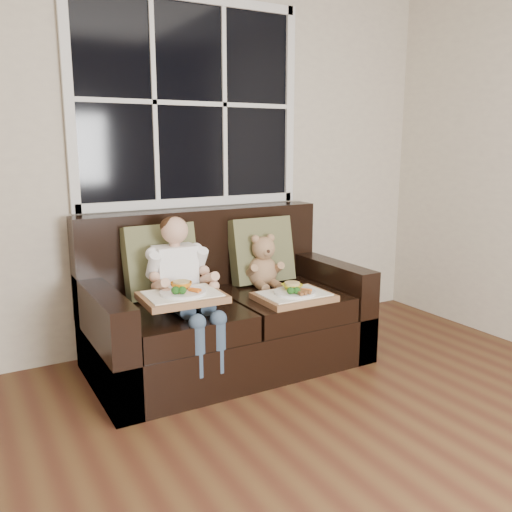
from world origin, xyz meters
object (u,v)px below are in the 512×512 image
child (182,277)px  loveseat (223,315)px  teddy_bear (263,265)px  tray_left (182,295)px  tray_right (294,295)px

child → loveseat: bearing=19.8°
teddy_bear → tray_left: size_ratio=0.80×
tray_left → tray_right: 0.73m
teddy_bear → child: bearing=-158.7°
teddy_bear → tray_left: bearing=-146.8°
teddy_bear → tray_right: 0.39m
child → tray_left: (-0.07, -0.19, -0.05)m
tray_left → loveseat: bearing=39.7°
loveseat → child: size_ratio=2.11×
teddy_bear → tray_right: (-0.00, -0.38, -0.11)m
loveseat → child: 0.47m
loveseat → teddy_bear: loveseat is taller
loveseat → teddy_bear: (0.32, 0.05, 0.29)m
tray_left → child: bearing=70.8°
child → tray_right: bearing=-18.3°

